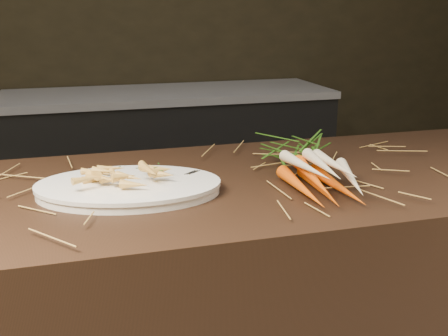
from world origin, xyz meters
name	(u,v)px	position (x,y,z in m)	size (l,w,h in m)	color
back_counter	(171,162)	(0.30, 2.18, 0.42)	(1.82, 0.62, 0.84)	black
straw_bedding	(193,180)	(0.00, 0.30, 0.91)	(1.40, 0.60, 0.02)	olive
root_veg_bunch	(303,160)	(0.27, 0.28, 0.94)	(0.18, 0.48, 0.09)	#E24A00
serving_platter	(129,189)	(-0.15, 0.27, 0.91)	(0.41, 0.27, 0.02)	white
roasted_veg_heap	(128,175)	(-0.15, 0.27, 0.94)	(0.20, 0.14, 0.05)	#C68B3A
serving_fork	(194,184)	(-0.01, 0.23, 0.92)	(0.01, 0.15, 0.00)	silver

